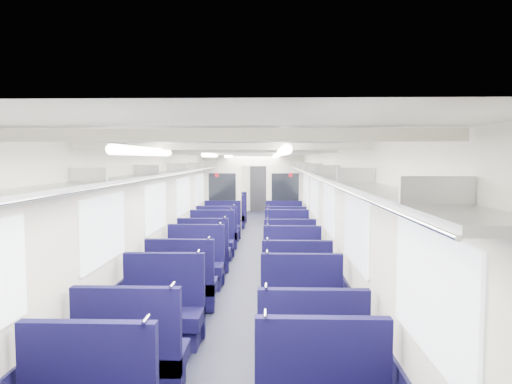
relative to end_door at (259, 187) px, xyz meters
The scene contains 33 objects.
floor 9.00m from the end_door, 90.00° to the right, with size 2.80×18.00×0.01m, color black.
ceiling 9.04m from the end_door, 90.00° to the right, with size 2.80×18.00×0.01m, color silver.
wall_left 9.05m from the end_door, 98.90° to the right, with size 0.02×18.00×2.35m, color beige.
dado_left 9.07m from the end_door, 98.81° to the right, with size 0.03×17.90×0.70m, color black.
wall_right 9.05m from the end_door, 81.10° to the right, with size 0.02×18.00×2.35m, color beige.
dado_right 9.07m from the end_door, 81.19° to the right, with size 0.03×17.90×0.70m, color black.
wall_far 0.19m from the end_door, 90.00° to the left, with size 2.80×0.02×2.35m, color beige.
luggage_rack_left 9.07m from the end_door, 97.73° to the right, with size 0.36×17.40×0.18m.
luggage_rack_right 9.07m from the end_door, 82.27° to the right, with size 0.36×17.40×0.18m.
windows 9.41m from the end_door, 90.00° to the right, with size 2.78×15.60×0.75m.
ceiling_fittings 9.29m from the end_door, 90.00° to the right, with size 2.70×16.06×0.11m.
end_door is the anchor object (origin of this frame).
bulkhead 6.41m from the end_door, 90.00° to the right, with size 2.80×0.10×2.35m.
seat_4 15.05m from the end_door, 93.16° to the right, with size 0.98×0.54×1.10m.
seat_5 15.06m from the end_door, 86.84° to the right, with size 0.98×0.54×1.10m.
seat_6 13.86m from the end_door, 93.44° to the right, with size 0.98×0.54×1.10m.
seat_7 13.86m from the end_door, 86.56° to the right, with size 0.98×0.54×1.10m.
seat_8 12.65m from the end_door, 93.77° to the right, with size 0.98×0.54×1.10m.
seat_9 12.70m from the end_door, 86.25° to the right, with size 0.98×0.54×1.10m.
seat_10 11.47m from the end_door, 94.16° to the right, with size 0.98×0.54×1.10m.
seat_11 11.58m from the end_door, 85.88° to the right, with size 0.98×0.54×1.10m.
seat_12 10.38m from the end_door, 94.59° to the right, with size 0.98×0.54×1.10m.
seat_13 10.46m from the end_door, 85.44° to the right, with size 0.98×0.54×1.10m.
seat_14 9.25m from the end_door, 95.16° to the right, with size 0.98×0.54×1.10m.
seat_15 9.13m from the end_door, 84.77° to the right, with size 0.98×0.54×1.10m.
seat_16 8.15m from the end_door, 95.86° to the right, with size 0.98×0.54×1.10m.
seat_17 8.20m from the end_door, 84.17° to the right, with size 0.98×0.54×1.10m.
seat_18 7.02m from the end_door, 96.82° to the right, with size 0.98×0.54×1.10m.
seat_19 7.01m from the end_door, 83.17° to the right, with size 0.98×0.54×1.10m.
seat_20 4.91m from the end_door, 99.83° to the right, with size 0.98×0.54×1.10m.
seat_21 5.00m from the end_door, 80.36° to the right, with size 0.98×0.54×1.10m.
seat_22 3.87m from the end_door, 102.58° to the right, with size 0.98×0.54×1.10m.
seat_23 3.81m from the end_door, 77.22° to the right, with size 0.98×0.54×1.10m.
Camera 1 is at (0.45, -10.14, 2.20)m, focal length 32.00 mm.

